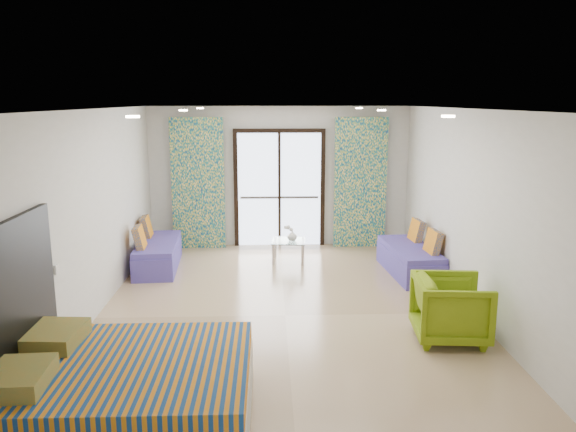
{
  "coord_description": "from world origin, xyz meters",
  "views": [
    {
      "loc": [
        -0.21,
        -7.04,
        2.82
      ],
      "look_at": [
        0.07,
        0.98,
        1.15
      ],
      "focal_mm": 35.0,
      "sensor_mm": 36.0,
      "label": 1
    }
  ],
  "objects_px": {
    "bed": "(126,391)",
    "coffee_table": "(288,243)",
    "daybed_right": "(411,259)",
    "daybed_left": "(157,253)",
    "armchair": "(451,306)"
  },
  "relations": [
    {
      "from": "bed",
      "to": "coffee_table",
      "type": "bearing_deg",
      "value": 72.25
    },
    {
      "from": "daybed_right",
      "to": "bed",
      "type": "bearing_deg",
      "value": -134.73
    },
    {
      "from": "daybed_left",
      "to": "daybed_right",
      "type": "height_order",
      "value": "daybed_right"
    },
    {
      "from": "daybed_left",
      "to": "daybed_right",
      "type": "distance_m",
      "value": 4.26
    },
    {
      "from": "daybed_right",
      "to": "coffee_table",
      "type": "xyz_separation_m",
      "value": [
        -1.98,
        0.8,
        0.08
      ]
    },
    {
      "from": "bed",
      "to": "coffee_table",
      "type": "relative_size",
      "value": 3.18
    },
    {
      "from": "bed",
      "to": "armchair",
      "type": "relative_size",
      "value": 2.51
    },
    {
      "from": "bed",
      "to": "coffee_table",
      "type": "distance_m",
      "value": 5.29
    },
    {
      "from": "daybed_left",
      "to": "armchair",
      "type": "bearing_deg",
      "value": -40.99
    },
    {
      "from": "bed",
      "to": "daybed_left",
      "type": "xyz_separation_m",
      "value": [
        -0.64,
        4.73,
        -0.05
      ]
    },
    {
      "from": "coffee_table",
      "to": "armchair",
      "type": "height_order",
      "value": "armchair"
    },
    {
      "from": "daybed_right",
      "to": "coffee_table",
      "type": "relative_size",
      "value": 2.58
    },
    {
      "from": "daybed_right",
      "to": "coffee_table",
      "type": "bearing_deg",
      "value": 153.55
    },
    {
      "from": "bed",
      "to": "armchair",
      "type": "distance_m",
      "value": 3.8
    },
    {
      "from": "daybed_left",
      "to": "daybed_right",
      "type": "bearing_deg",
      "value": -10.42
    }
  ]
}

